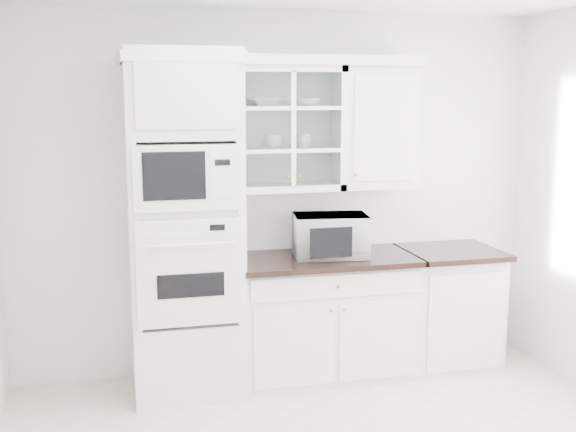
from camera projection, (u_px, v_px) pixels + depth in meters
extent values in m
cube|color=white|center=(279.00, 194.00, 5.46)|extent=(4.00, 0.02, 2.70)
cube|color=white|center=(184.00, 225.00, 5.01)|extent=(0.76, 0.65, 2.40)
cube|color=white|center=(190.00, 273.00, 4.73)|extent=(0.70, 0.03, 0.72)
cube|color=black|center=(191.00, 286.00, 4.73)|extent=(0.44, 0.01, 0.16)
cube|color=white|center=(188.00, 178.00, 4.62)|extent=(0.70, 0.03, 0.43)
cube|color=black|center=(174.00, 176.00, 4.58)|extent=(0.40, 0.01, 0.31)
cube|color=white|center=(325.00, 318.00, 5.40)|extent=(1.30, 0.60, 0.88)
cube|color=black|center=(326.00, 259.00, 5.29)|extent=(1.32, 0.67, 0.04)
cube|color=white|center=(447.00, 309.00, 5.64)|extent=(0.70, 0.60, 0.88)
cube|color=black|center=(451.00, 252.00, 5.52)|extent=(0.72, 0.67, 0.04)
cube|color=white|center=(288.00, 128.00, 5.23)|extent=(0.80, 0.33, 0.90)
cube|color=white|center=(288.00, 149.00, 5.26)|extent=(0.74, 0.29, 0.02)
cube|color=white|center=(288.00, 108.00, 5.21)|extent=(0.74, 0.29, 0.02)
cube|color=white|center=(375.00, 127.00, 5.39)|extent=(0.55, 0.33, 0.90)
cube|color=white|center=(274.00, 60.00, 5.10)|extent=(2.14, 0.38, 0.07)
imported|color=white|center=(330.00, 235.00, 5.29)|extent=(0.59, 0.51, 0.31)
imported|color=white|center=(265.00, 102.00, 5.17)|extent=(0.25, 0.25, 0.06)
imported|color=white|center=(308.00, 102.00, 5.24)|extent=(0.19, 0.19, 0.06)
imported|color=white|center=(274.00, 141.00, 5.21)|extent=(0.14, 0.14, 0.10)
imported|color=white|center=(304.00, 140.00, 5.27)|extent=(0.14, 0.14, 0.10)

